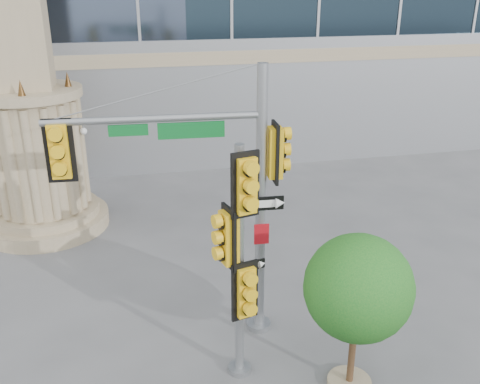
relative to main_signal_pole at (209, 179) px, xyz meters
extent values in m
plane|color=#545456|center=(1.18, -1.46, -4.22)|extent=(120.00, 120.00, 0.00)
cylinder|color=#9C8A69|center=(-4.82, 7.54, -3.97)|extent=(4.40, 4.40, 0.50)
cylinder|color=#9C8A69|center=(-4.82, 7.54, -3.57)|extent=(3.80, 3.80, 0.30)
cylinder|color=#9C8A69|center=(-4.82, 7.54, -1.42)|extent=(3.00, 3.00, 4.00)
cylinder|color=#9C8A69|center=(-4.82, 7.54, 0.73)|extent=(3.50, 3.50, 0.30)
cone|color=#472D14|center=(-3.52, 7.54, 1.13)|extent=(0.24, 0.24, 0.50)
cylinder|color=slate|center=(1.23, -0.07, -4.15)|extent=(0.64, 0.64, 0.14)
cylinder|color=slate|center=(1.23, -0.07, -0.82)|extent=(0.25, 0.25, 6.81)
cylinder|color=slate|center=(-1.15, 0.07, 1.46)|extent=(4.77, 0.44, 0.16)
cube|color=#0B5F23|center=(-0.36, 0.00, 1.17)|extent=(1.48, 0.13, 0.36)
cube|color=yellow|center=(-3.19, 0.19, 0.83)|extent=(0.64, 0.35, 1.42)
cube|color=yellow|center=(1.55, -0.09, 0.55)|extent=(0.35, 0.64, 1.42)
cube|color=black|center=(1.22, -0.23, -0.65)|extent=(1.05, 0.10, 0.34)
cube|color=#B11019|center=(1.22, -0.23, -1.44)|extent=(0.36, 0.06, 0.52)
cylinder|color=slate|center=(0.36, -1.63, -4.16)|extent=(0.53, 0.53, 0.13)
cylinder|color=slate|center=(0.36, -1.63, -1.47)|extent=(0.20, 0.20, 5.51)
cube|color=yellow|center=(0.42, -1.86, 0.51)|extent=(0.66, 0.44, 1.38)
cube|color=yellow|center=(0.13, -1.68, -0.70)|extent=(0.44, 0.66, 1.38)
cube|color=yellow|center=(0.42, -1.86, -1.91)|extent=(0.66, 0.44, 1.38)
cube|color=black|center=(0.59, -1.71, -1.42)|extent=(0.67, 0.20, 0.22)
cylinder|color=#9C8A69|center=(2.68, -2.58, -4.17)|extent=(0.99, 0.99, 0.11)
cylinder|color=#382314|center=(2.68, -2.58, -3.24)|extent=(0.15, 0.15, 1.97)
sphere|color=#14581B|center=(2.68, -2.58, -1.70)|extent=(2.30, 2.30, 2.30)
sphere|color=#14581B|center=(3.18, -2.31, -2.03)|extent=(1.42, 1.42, 1.42)
sphere|color=#14581B|center=(2.30, -2.86, -1.98)|extent=(1.20, 1.20, 1.20)
camera|label=1|loc=(-1.82, -11.38, 4.29)|focal=40.00mm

